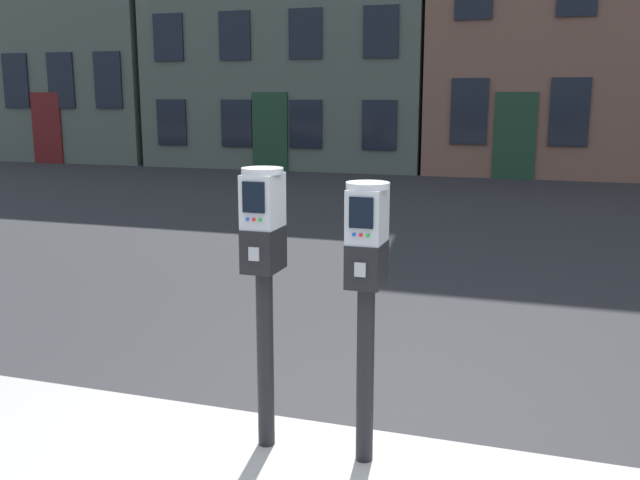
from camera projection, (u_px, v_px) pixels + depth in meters
name	position (u px, v px, depth m)	size (l,w,h in m)	color
ground_plane	(367.00, 469.00, 3.92)	(160.00, 160.00, 0.00)	#28282B
parking_meter_near_kerb	(264.00, 258.00, 3.71)	(0.22, 0.25, 1.52)	black
parking_meter_twin_adjacent	(367.00, 273.00, 3.55)	(0.22, 0.25, 1.47)	black
townhouse_cream_stone	(304.00, 6.00, 21.04)	(7.98, 5.71, 9.23)	#4C564C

